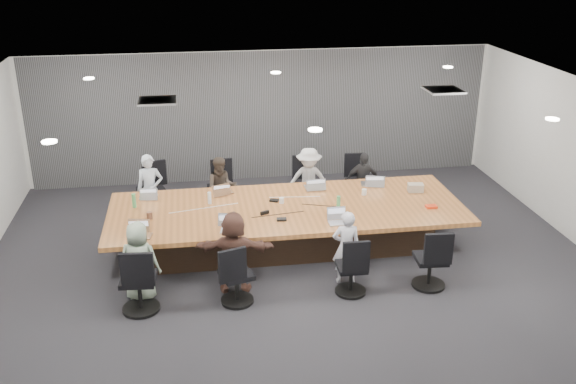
{
  "coord_description": "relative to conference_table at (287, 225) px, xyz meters",
  "views": [
    {
      "loc": [
        -1.54,
        -9.38,
        5.05
      ],
      "look_at": [
        0.0,
        0.4,
        1.05
      ],
      "focal_mm": 40.0,
      "sensor_mm": 36.0,
      "label": 1
    }
  ],
  "objects": [
    {
      "name": "laptop_4",
      "position": [
        -2.4,
        -0.8,
        0.35
      ],
      "size": [
        0.37,
        0.28,
        0.02
      ],
      "primitive_type": "cube",
      "rotation": [
        0.0,
        0.0,
        -0.15
      ],
      "color": "#8C6647",
      "rests_on": "conference_table"
    },
    {
      "name": "chair_7",
      "position": [
        1.94,
        -1.7,
        -0.0
      ],
      "size": [
        0.58,
        0.58,
        0.8
      ],
      "primitive_type": null,
      "rotation": [
        0.0,
        0.0,
        -0.07
      ],
      "color": "black",
      "rests_on": "ground"
    },
    {
      "name": "curtain",
      "position": [
        0.0,
        3.42,
        1.0
      ],
      "size": [
        9.8,
        0.04,
        2.8
      ],
      "primitive_type": "cube",
      "color": "#545457",
      "rests_on": "ground"
    },
    {
      "name": "laptop_0",
      "position": [
        -2.35,
        0.8,
        0.35
      ],
      "size": [
        0.32,
        0.24,
        0.02
      ],
      "primitive_type": "cube",
      "rotation": [
        0.0,
        0.0,
        3.04
      ],
      "color": "#B2B2B7",
      "rests_on": "conference_table"
    },
    {
      "name": "person_2",
      "position": [
        0.63,
        1.35,
        0.26
      ],
      "size": [
        0.92,
        0.62,
        1.31
      ],
      "primitive_type": "imported",
      "rotation": [
        0.0,
        0.0,
        6.12
      ],
      "color": "#ABABAB",
      "rests_on": "ground"
    },
    {
      "name": "canvas_bag",
      "position": [
        2.39,
        0.33,
        0.41
      ],
      "size": [
        0.29,
        0.21,
        0.15
      ],
      "primitive_type": "cube",
      "rotation": [
        0.0,
        0.0,
        -0.15
      ],
      "color": "tan",
      "rests_on": "conference_table"
    },
    {
      "name": "mic_right",
      "position": [
        -0.18,
        0.27,
        0.35
      ],
      "size": [
        0.18,
        0.15,
        0.03
      ],
      "primitive_type": "cube",
      "rotation": [
        0.0,
        0.0,
        -0.4
      ],
      "color": "black",
      "rests_on": "conference_table"
    },
    {
      "name": "chair_4",
      "position": [
        -2.4,
        -1.7,
        0.02
      ],
      "size": [
        0.62,
        0.62,
        0.85
      ],
      "primitive_type": null,
      "rotation": [
        0.0,
        0.0,
        -0.09
      ],
      "color": "black",
      "rests_on": "ground"
    },
    {
      "name": "chair_3",
      "position": [
        1.69,
        1.7,
        -0.02
      ],
      "size": [
        0.55,
        0.55,
        0.76
      ],
      "primitive_type": null,
      "rotation": [
        0.0,
        0.0,
        3.06
      ],
      "color": "black",
      "rests_on": "ground"
    },
    {
      "name": "chair_2",
      "position": [
        0.63,
        1.7,
        -0.01
      ],
      "size": [
        0.56,
        0.56,
        0.78
      ],
      "primitive_type": null,
      "rotation": [
        0.0,
        0.0,
        3.07
      ],
      "color": "black",
      "rests_on": "ground"
    },
    {
      "name": "chair_0",
      "position": [
        -2.35,
        1.7,
        0.02
      ],
      "size": [
        0.71,
        0.71,
        0.85
      ],
      "primitive_type": null,
      "rotation": [
        0.0,
        0.0,
        3.42
      ],
      "color": "black",
      "rests_on": "ground"
    },
    {
      "name": "stapler",
      "position": [
        -0.41,
        -0.25,
        0.37
      ],
      "size": [
        0.15,
        0.1,
        0.06
      ],
      "primitive_type": "cube",
      "rotation": [
        0.0,
        0.0,
        0.43
      ],
      "color": "black",
      "rests_on": "conference_table"
    },
    {
      "name": "laptop_2",
      "position": [
        0.63,
        0.8,
        0.35
      ],
      "size": [
        0.36,
        0.25,
        0.02
      ],
      "primitive_type": "cube",
      "rotation": [
        0.0,
        0.0,
        3.16
      ],
      "color": "#B2B2B7",
      "rests_on": "conference_table"
    },
    {
      "name": "bottle_green_right",
      "position": [
        0.84,
        -0.22,
        0.45
      ],
      "size": [
        0.08,
        0.08,
        0.23
      ],
      "primitive_type": "cylinder",
      "rotation": [
        0.0,
        0.0,
        -0.29
      ],
      "color": "#4EA560",
      "rests_on": "conference_table"
    },
    {
      "name": "bottle_clear",
      "position": [
        -1.29,
        0.34,
        0.44
      ],
      "size": [
        0.07,
        0.07,
        0.21
      ],
      "primitive_type": "cylinder",
      "rotation": [
        0.0,
        0.0,
        0.15
      ],
      "color": "silver",
      "rests_on": "conference_table"
    },
    {
      "name": "person_5",
      "position": [
        -1.01,
        -1.35,
        0.24
      ],
      "size": [
        1.24,
        0.56,
        1.29
      ],
      "primitive_type": "imported",
      "rotation": [
        0.0,
        0.0,
        2.98
      ],
      "color": "brown",
      "rests_on": "ground"
    },
    {
      "name": "chair_5",
      "position": [
        -1.01,
        -1.7,
        -0.02
      ],
      "size": [
        0.64,
        0.64,
        0.76
      ],
      "primitive_type": null,
      "rotation": [
        0.0,
        0.0,
        0.3
      ],
      "color": "black",
      "rests_on": "ground"
    },
    {
      "name": "snack_packet",
      "position": [
        2.41,
        -0.42,
        0.36
      ],
      "size": [
        0.19,
        0.12,
        0.04
      ],
      "primitive_type": "cube",
      "rotation": [
        0.0,
        0.0,
        -0.01
      ],
      "color": "red",
      "rests_on": "conference_table"
    },
    {
      "name": "laptop_1",
      "position": [
        -1.03,
        0.8,
        0.35
      ],
      "size": [
        0.37,
        0.29,
        0.02
      ],
      "primitive_type": "cube",
      "rotation": [
        0.0,
        0.0,
        3.39
      ],
      "color": "#8C6647",
      "rests_on": "conference_table"
    },
    {
      "name": "laptop_3",
      "position": [
        1.69,
        0.8,
        0.35
      ],
      "size": [
        0.39,
        0.3,
        0.02
      ],
      "primitive_type": "cube",
      "rotation": [
        0.0,
        0.0,
        2.96
      ],
      "color": "#B2B2B7",
      "rests_on": "conference_table"
    },
    {
      "name": "person_0",
      "position": [
        -2.35,
        1.35,
        0.26
      ],
      "size": [
        0.49,
        0.33,
        1.33
      ],
      "primitive_type": "imported",
      "rotation": [
        0.0,
        0.0,
        6.3
      ],
      "color": "silver",
      "rests_on": "ground"
    },
    {
      "name": "ceiling",
      "position": [
        0.0,
        -0.5,
        2.4
      ],
      "size": [
        10.0,
        8.0,
        0.0
      ],
      "primitive_type": "cube",
      "color": "white",
      "rests_on": "wall_back"
    },
    {
      "name": "laptop_5",
      "position": [
        -1.01,
        -0.8,
        0.35
      ],
      "size": [
        0.36,
        0.28,
        0.02
      ],
      "primitive_type": "cube",
      "rotation": [
        0.0,
        0.0,
        -0.18
      ],
      "color": "#B2B2B7",
      "rests_on": "conference_table"
    },
    {
      "name": "chair_6",
      "position": [
        0.71,
        -1.7,
        -0.03
      ],
      "size": [
        0.5,
        0.5,
        0.73
      ],
      "primitive_type": null,
      "rotation": [
        0.0,
        0.0,
        -0.02
      ],
      "color": "black",
      "rests_on": "ground"
    },
    {
      "name": "conference_table",
      "position": [
        0.0,
        0.0,
        0.0
      ],
      "size": [
        6.0,
        2.2,
        0.74
      ],
      "color": "#332317",
      "rests_on": "ground"
    },
    {
      "name": "bottle_green_left",
      "position": [
        -2.56,
        0.38,
        0.46
      ],
      "size": [
        0.09,
        0.09,
        0.24
      ],
      "primitive_type": "cylinder",
      "rotation": [
        0.0,
        0.0,
        -0.34
      ],
      "color": "#4EA560",
      "rests_on": "conference_table"
    },
    {
      "name": "cup_white_far",
      "position": [
        -0.07,
        0.17,
        0.39
      ],
      "size": [
        0.1,
        0.1,
        0.1
      ],
      "primitive_type": "cylinder",
      "rotation": [
        0.0,
        0.0,
        0.35
      ],
      "color": "white",
      "rests_on": "conference_table"
    },
    {
      "name": "person_1",
      "position": [
        -1.03,
        1.35,
        0.21
      ],
      "size": [
        0.6,
        0.47,
        1.22
      ],
      "primitive_type": "imported",
      "rotation": [
        0.0,
        0.0,
        6.3
      ],
      "color": "#3D332B",
      "rests_on": "ground"
    },
    {
      "name": "mug_brown",
      "position": [
        -2.29,
        -0.13,
        0.4
      ],
      "size": [
        0.12,
        0.12,
        0.11
      ],
      "primitive_type": "cylinder",
      "rotation": [
        0.0,
        0.0,
        -0.28
      ],
      "color": "brown",
      "rests_on": "conference_table"
    },
    {
      "name": "person_4",
      "position": [
        -2.4,
        -1.35,
        0.21
      ],
      "size": [
        0.67,
        0.52,
        1.22
      ],
      "primitive_type": "imported",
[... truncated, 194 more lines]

